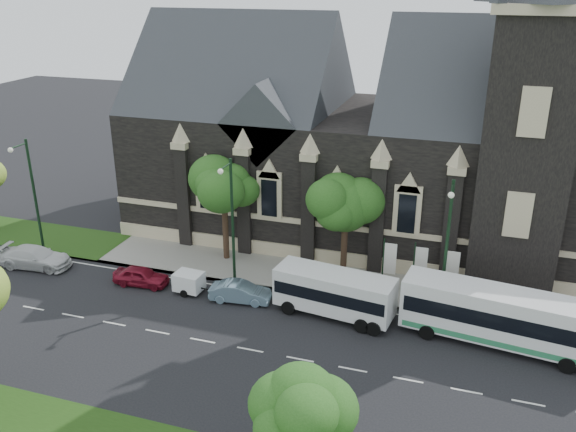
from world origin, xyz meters
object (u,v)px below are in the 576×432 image
at_px(street_lamp_mid, 231,215).
at_px(banner_flag_left, 387,261).
at_px(tree_park_east, 310,411).
at_px(shuttle_bus, 335,291).
at_px(car_far_white, 35,257).
at_px(tree_walk_left, 227,187).
at_px(street_lamp_far, 32,191).
at_px(sedan, 240,292).
at_px(car_far_red, 141,276).
at_px(banner_flag_center, 418,266).
at_px(banner_flag_right, 450,270).
at_px(street_lamp_near, 447,242).
at_px(box_trailer, 189,282).
at_px(tour_coach, 506,318).
at_px(tree_walk_right, 350,199).

height_order(street_lamp_mid, banner_flag_left, street_lamp_mid).
xyz_separation_m(tree_park_east, shuttle_bus, (-2.53, 14.55, -2.95)).
xyz_separation_m(banner_flag_left, car_far_white, (-25.10, -3.99, -1.62)).
xyz_separation_m(tree_walk_left, street_lamp_far, (-14.20, -3.61, -0.62)).
distance_m(sedan, car_far_red, 7.37).
xyz_separation_m(banner_flag_center, banner_flag_right, (2.00, 0.00, 0.00)).
height_order(street_lamp_near, box_trailer, street_lamp_near).
relative_size(tree_park_east, banner_flag_center, 1.57).
xyz_separation_m(street_lamp_far, banner_flag_right, (30.29, 1.91, -2.73)).
height_order(street_lamp_near, sedan, street_lamp_near).
bearing_deg(tour_coach, box_trailer, -172.97).
bearing_deg(banner_flag_right, box_trailer, -166.53).
height_order(street_lamp_mid, banner_flag_right, street_lamp_mid).
xyz_separation_m(tree_walk_right, car_far_red, (-13.21, -5.73, -5.16)).
height_order(tree_park_east, street_lamp_mid, street_lamp_mid).
bearing_deg(street_lamp_mid, car_far_white, -172.01).
height_order(tree_walk_right, car_far_white, tree_walk_right).
bearing_deg(box_trailer, street_lamp_mid, 45.44).
height_order(tree_walk_left, banner_flag_right, tree_walk_left).
height_order(tree_park_east, car_far_white, tree_park_east).
bearing_deg(street_lamp_mid, tree_park_east, -58.21).
relative_size(street_lamp_far, banner_flag_left, 2.25).
relative_size(banner_flag_left, banner_flag_center, 1.00).
bearing_deg(tour_coach, banner_flag_left, 158.61).
height_order(banner_flag_right, tour_coach, banner_flag_right).
bearing_deg(street_lamp_mid, banner_flag_center, 8.82).
bearing_deg(banner_flag_right, shuttle_bus, -150.35).
xyz_separation_m(banner_flag_left, banner_flag_right, (4.00, 0.00, 0.00)).
distance_m(tour_coach, shuttle_bus, 10.08).
height_order(shuttle_bus, box_trailer, shuttle_bus).
bearing_deg(car_far_red, sedan, -93.89).
relative_size(tree_walk_right, sedan, 1.93).
bearing_deg(tree_walk_right, banner_flag_center, -18.64).
distance_m(tree_park_east, street_lamp_near, 16.86).
height_order(tree_park_east, car_far_red, tree_park_east).
xyz_separation_m(tree_park_east, street_lamp_near, (3.82, 16.42, 0.49)).
bearing_deg(tour_coach, sedan, -172.97).
xyz_separation_m(tree_walk_left, sedan, (3.17, -5.70, -5.07)).
bearing_deg(banner_flag_center, banner_flag_right, 0.00).
height_order(tree_park_east, box_trailer, tree_park_east).
distance_m(tree_walk_left, car_far_red, 8.73).
height_order(tree_walk_left, car_far_red, tree_walk_left).
distance_m(tree_walk_left, banner_flag_center, 14.58).
xyz_separation_m(box_trailer, car_far_white, (-12.45, -0.00, -0.05)).
distance_m(banner_flag_right, tour_coach, 5.35).
xyz_separation_m(street_lamp_near, car_far_red, (-20.00, -2.11, -4.45)).
bearing_deg(street_lamp_far, street_lamp_near, 0.00).
bearing_deg(tour_coach, tree_walk_left, 170.79).
bearing_deg(street_lamp_near, banner_flag_left, 152.82).
bearing_deg(banner_flag_left, sedan, -155.84).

